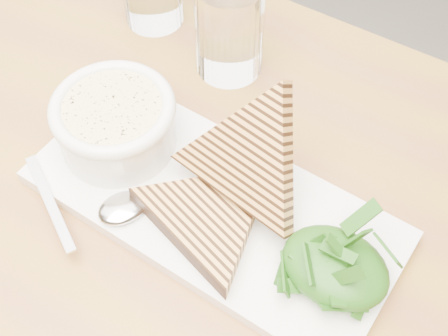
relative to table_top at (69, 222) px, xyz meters
The scene contains 13 objects.
table_top is the anchor object (origin of this frame).
table_leg_bl 0.77m from the table_top, 147.50° to the left, with size 0.06×0.06×0.73m, color brown.
platter 0.15m from the table_top, 32.70° to the left, with size 0.38×0.17×0.02m, color white.
soup_bowl 0.11m from the table_top, 88.87° to the left, with size 0.12×0.12×0.05m, color white.
soup 0.13m from the table_top, 88.87° to the left, with size 0.10×0.10×0.01m, color beige.
bowl_rim 0.13m from the table_top, 88.87° to the left, with size 0.13×0.13×0.01m, color white.
sandwich_flat 0.16m from the table_top, 23.24° to the left, with size 0.17×0.17×0.02m, color #DA9B4B, non-canonical shape.
sandwich_lean 0.21m from the table_top, 36.81° to the left, with size 0.17×0.17×0.09m, color #DA9B4B, non-canonical shape.
salad_base 0.28m from the table_top, 14.87° to the left, with size 0.10×0.08×0.04m, color #16480F.
arugula_pile 0.28m from the table_top, 14.87° to the left, with size 0.11×0.10×0.05m, color #295C17, non-canonical shape.
spoon_bowl 0.08m from the table_top, 23.98° to the left, with size 0.04×0.05×0.01m, color silver.
spoon_handle 0.04m from the table_top, 144.09° to the right, with size 0.12×0.01×0.00m, color silver.
glass_far 0.28m from the table_top, 82.73° to the left, with size 0.08×0.08×0.12m, color white.
Camera 1 is at (0.21, -0.15, 1.31)m, focal length 50.00 mm.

